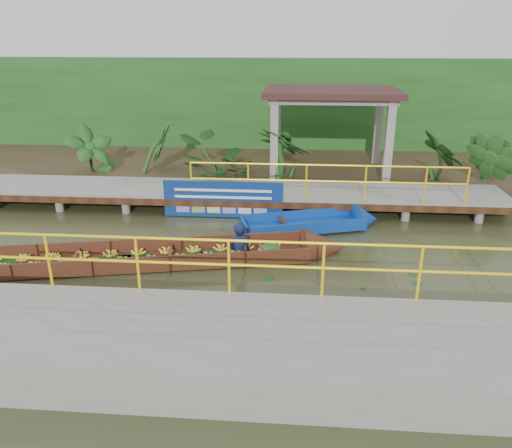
{
  "coord_description": "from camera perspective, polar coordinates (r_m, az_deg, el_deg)",
  "views": [
    {
      "loc": [
        1.87,
        -10.69,
        4.89
      ],
      "look_at": [
        0.98,
        0.5,
        0.6
      ],
      "focal_mm": 35.0,
      "sensor_mm": 36.0,
      "label": 1
    }
  ],
  "objects": [
    {
      "name": "moored_blue_boat",
      "position": [
        13.55,
        8.98,
        0.21
      ],
      "size": [
        3.85,
        1.99,
        0.89
      ],
      "rotation": [
        0.0,
        0.0,
        0.3
      ],
      "color": "navy",
      "rests_on": "ground"
    },
    {
      "name": "foliage_backdrop",
      "position": [
        20.98,
        -0.63,
        12.99
      ],
      "size": [
        30.0,
        0.8,
        4.0
      ],
      "primitive_type": "cube",
      "color": "#1B4415",
      "rests_on": "ground"
    },
    {
      "name": "ground",
      "position": [
        11.91,
        -4.91,
        -3.42
      ],
      "size": [
        80.0,
        80.0,
        0.0
      ],
      "primitive_type": "plane",
      "color": "#31351A",
      "rests_on": "ground"
    },
    {
      "name": "far_dock",
      "position": [
        14.91,
        -2.8,
        3.67
      ],
      "size": [
        16.0,
        2.06,
        1.66
      ],
      "color": "slate",
      "rests_on": "ground"
    },
    {
      "name": "near_dock",
      "position": [
        8.0,
        -2.62,
        -14.11
      ],
      "size": [
        18.0,
        2.4,
        1.73
      ],
      "color": "slate",
      "rests_on": "ground"
    },
    {
      "name": "pavilion",
      "position": [
        17.16,
        8.53,
        13.74
      ],
      "size": [
        4.4,
        3.0,
        3.0
      ],
      "color": "slate",
      "rests_on": "ground"
    },
    {
      "name": "tropical_plants",
      "position": [
        16.41,
        2.24,
        8.21
      ],
      "size": [
        14.34,
        1.34,
        1.68
      ],
      "color": "#1B4415",
      "rests_on": "ground"
    },
    {
      "name": "blue_banner",
      "position": [
        14.01,
        -3.79,
        2.84
      ],
      "size": [
        3.36,
        0.04,
        1.05
      ],
      "color": "navy",
      "rests_on": "ground"
    },
    {
      "name": "vendor_boat",
      "position": [
        11.61,
        -13.61,
        -3.52
      ],
      "size": [
        10.38,
        3.15,
        2.05
      ],
      "rotation": [
        0.0,
        0.0,
        0.21
      ],
      "color": "#3B1710",
      "rests_on": "ground"
    },
    {
      "name": "land_strip",
      "position": [
        18.87,
        -1.29,
        6.59
      ],
      "size": [
        30.0,
        8.0,
        0.45
      ],
      "primitive_type": "cube",
      "color": "#342A1A",
      "rests_on": "ground"
    }
  ]
}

